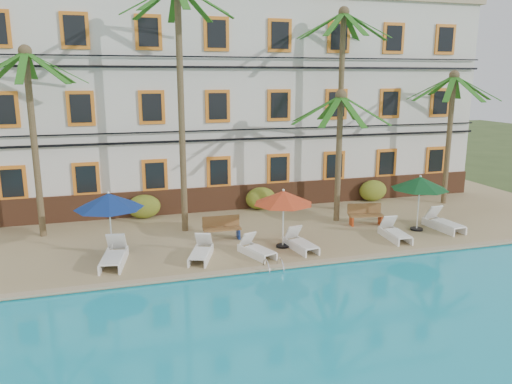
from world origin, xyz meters
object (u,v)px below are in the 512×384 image
object	(u,v)px
palm_c	(339,135)
lounger_b	(201,252)
palm_b	(180,78)
umbrella_red	(283,198)
pool_ladder	(273,269)
palm_a	(31,116)
umbrella_blue	(109,201)
palm_d	(341,85)
lounger_d	(300,243)
lounger_c	(256,249)
bench_left	(222,228)
palm_e	(451,118)
lounger_a	(114,255)
umbrella_green	(420,183)
lounger_e	(395,232)
bench_right	(366,214)
lounger_f	(443,222)

from	to	relation	value
palm_c	lounger_b	xyz separation A→B (m)	(-6.72, -3.09, -3.58)
palm_b	umbrella_red	distance (m)	6.28
pool_ladder	lounger_b	bearing A→B (deg)	142.23
palm_a	umbrella_blue	world-z (taller)	palm_a
palm_c	umbrella_blue	world-z (taller)	palm_c
palm_d	lounger_d	world-z (taller)	palm_d
palm_b	palm_d	world-z (taller)	palm_b
lounger_c	bench_left	xyz separation A→B (m)	(-0.77, 2.23, 0.22)
palm_a	palm_e	size ratio (longest dim) A/B	1.13
palm_b	lounger_c	world-z (taller)	palm_b
palm_e	lounger_c	xyz separation A→B (m)	(-11.44, -4.75, -4.10)
palm_b	umbrella_red	bearing A→B (deg)	-44.07
umbrella_red	lounger_a	world-z (taller)	umbrella_red
umbrella_green	lounger_e	bearing A→B (deg)	-153.04
lounger_e	lounger_b	bearing A→B (deg)	-179.64
palm_b	lounger_e	distance (m)	10.49
palm_b	lounger_a	size ratio (longest dim) A/B	4.75
lounger_c	bench_right	size ratio (longest dim) A/B	1.13
palm_d	bench_left	size ratio (longest dim) A/B	6.22
umbrella_blue	bench_left	size ratio (longest dim) A/B	1.60
lounger_f	lounger_e	bearing A→B (deg)	-168.21
lounger_c	lounger_d	distance (m)	1.79
palm_a	bench_left	size ratio (longest dim) A/B	4.96
umbrella_green	lounger_a	xyz separation A→B (m)	(-12.35, -0.49, -1.71)
palm_a	palm_e	world-z (taller)	palm_a
palm_e	bench_left	xyz separation A→B (m)	(-12.22, -2.52, -3.88)
umbrella_green	bench_left	size ratio (longest dim) A/B	1.56
umbrella_red	lounger_f	bearing A→B (deg)	1.70
umbrella_green	lounger_d	bearing A→B (deg)	-170.88
palm_d	lounger_d	bearing A→B (deg)	-127.61
palm_e	bench_left	distance (m)	13.06
pool_ladder	lounger_d	bearing A→B (deg)	45.24
palm_e	bench_right	xyz separation A→B (m)	(-5.74, -2.34, -3.88)
pool_ladder	umbrella_blue	bearing A→B (deg)	151.97
palm_a	pool_ladder	size ratio (longest dim) A/B	10.10
lounger_c	bench_left	distance (m)	2.37
palm_c	lounger_f	size ratio (longest dim) A/B	2.90
umbrella_green	palm_a	bearing A→B (deg)	166.55
palm_b	lounger_b	xyz separation A→B (m)	(0.04, -3.54, -6.01)
lounger_f	umbrella_red	bearing A→B (deg)	-178.30
umbrella_blue	lounger_b	distance (m)	3.69
umbrella_green	palm_b	bearing A→B (deg)	164.02
palm_d	palm_b	bearing A→B (deg)	-169.55
umbrella_red	lounger_f	distance (m)	7.46
palm_d	palm_a	bearing A→B (deg)	-177.85
lounger_c	lounger_b	bearing A→B (deg)	173.16
palm_a	umbrella_blue	distance (m)	5.13
lounger_f	palm_d	bearing A→B (deg)	123.48
lounger_d	umbrella_red	bearing A→B (deg)	140.19
palm_a	lounger_d	xyz separation A→B (m)	(9.46, -4.51, -4.60)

